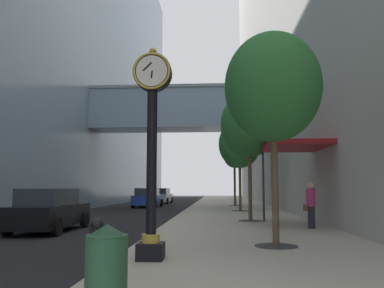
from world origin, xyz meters
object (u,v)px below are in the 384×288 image
(street_tree_mid_near, at_px, (249,125))
(street_tree_far, at_px, (234,156))
(pedestrian_walking, at_px, (311,204))
(street_tree_mid_far, at_px, (240,144))
(car_blue_far, at_px, (148,198))
(street_clock, at_px, (152,140))
(trash_bin, at_px, (106,266))
(bollard_third, at_px, (151,221))
(car_black_near, at_px, (50,211))
(street_tree_near, at_px, (273,87))
(bollard_nearest, at_px, (96,249))
(car_white_mid, at_px, (161,196))

(street_tree_mid_near, distance_m, street_tree_far, 16.00)
(street_tree_far, xyz_separation_m, pedestrian_walking, (1.97, -19.34, -3.37))
(street_tree_mid_far, distance_m, car_blue_far, 11.34)
(street_clock, distance_m, trash_bin, 4.04)
(bollard_third, xyz_separation_m, car_black_near, (-4.41, 3.33, 0.11))
(street_tree_mid_near, bearing_deg, car_blue_far, 115.50)
(street_tree_near, xyz_separation_m, street_tree_mid_far, (0.00, 16.00, 0.21))
(street_clock, height_order, bollard_nearest, street_clock)
(bollard_third, bearing_deg, street_tree_mid_far, 77.12)
(street_tree_far, distance_m, trash_bin, 30.02)
(street_clock, relative_size, trash_bin, 4.37)
(trash_bin, height_order, pedestrian_walking, pedestrian_walking)
(street_clock, bearing_deg, car_white_mid, 97.62)
(bollard_nearest, distance_m, car_black_near, 9.63)
(car_white_mid, bearing_deg, bollard_third, -82.57)
(pedestrian_walking, bearing_deg, street_tree_mid_far, 99.84)
(street_tree_mid_near, distance_m, trash_bin, 14.47)
(bollard_nearest, distance_m, car_blue_far, 28.20)
(street_tree_mid_far, distance_m, street_tree_far, 8.00)
(street_tree_mid_near, relative_size, trash_bin, 5.69)
(street_tree_mid_far, bearing_deg, street_clock, -99.12)
(street_tree_far, relative_size, pedestrian_walking, 3.17)
(bollard_nearest, bearing_deg, street_tree_near, 50.99)
(car_blue_far, bearing_deg, street_tree_mid_near, -64.50)
(trash_bin, xyz_separation_m, pedestrian_walking, (4.84, 10.30, 0.36))
(bollard_third, bearing_deg, trash_bin, -85.23)
(bollard_third, relative_size, car_black_near, 0.23)
(bollard_nearest, xyz_separation_m, street_tree_near, (3.43, 4.24, 3.64))
(street_tree_near, height_order, car_blue_far, street_tree_near)
(pedestrian_walking, xyz_separation_m, car_blue_far, (-9.44, 19.01, -0.26))
(trash_bin, bearing_deg, car_white_mid, 96.95)
(bollard_third, height_order, street_tree_near, street_tree_near)
(trash_bin, relative_size, car_black_near, 0.23)
(street_tree_mid_near, bearing_deg, trash_bin, -101.91)
(street_clock, xyz_separation_m, street_tree_mid_near, (2.91, 10.12, 1.90))
(street_tree_mid_near, height_order, pedestrian_walking, street_tree_mid_near)
(street_tree_far, bearing_deg, car_white_mid, 136.53)
(street_tree_near, bearing_deg, pedestrian_walking, 67.12)
(bollard_nearest, relative_size, bollard_third, 1.00)
(street_tree_mid_near, bearing_deg, bollard_third, -116.10)
(street_clock, relative_size, car_blue_far, 1.01)
(street_clock, bearing_deg, street_tree_mid_far, 80.88)
(street_clock, distance_m, pedestrian_walking, 8.51)
(car_white_mid, bearing_deg, street_clock, -82.38)
(car_white_mid, height_order, car_blue_far, car_blue_far)
(street_clock, distance_m, car_blue_far, 26.26)
(bollard_third, bearing_deg, street_clock, -80.49)
(street_tree_near, distance_m, car_white_mid, 32.01)
(street_tree_near, bearing_deg, trash_bin, -117.02)
(car_black_near, xyz_separation_m, car_blue_far, (0.37, 19.34, 0.00))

